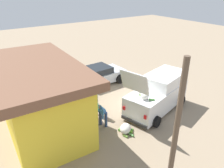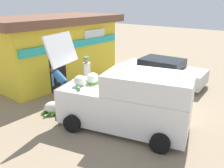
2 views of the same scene
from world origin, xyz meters
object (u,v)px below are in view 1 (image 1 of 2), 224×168
Objects in this scene: unloaded_banana_pile at (126,129)px; storefront_bar at (38,96)px; delivery_van at (158,93)px; paint_bucket at (72,93)px; customer_bending at (101,112)px; parked_sedan at (96,76)px; vendor_standing at (94,98)px.

storefront_bar is at bearing 47.73° from unloaded_banana_pile.
delivery_van is 13.56× the size of paint_bucket.
paint_bucket is (4.15, -0.25, -0.71)m from customer_bending.
paint_bucket is (-0.66, 2.27, -0.45)m from parked_sedan.
unloaded_banana_pile is (-2.95, -3.24, -1.57)m from storefront_bar.
unloaded_banana_pile is (-0.79, 3.00, -0.80)m from delivery_van.
paint_bucket is at bearing 2.28° from vendor_standing.
vendor_standing is at bearing 64.78° from delivery_van.
paint_bucket is at bearing 106.23° from parked_sedan.
delivery_van is 3.38× the size of customer_bending.
vendor_standing is at bearing -15.33° from customer_bending.
delivery_van reaches higher than unloaded_banana_pile.
delivery_van is at bearing -141.60° from paint_bucket.
storefront_bar is at bearing 120.43° from parked_sedan.
delivery_van is 3.75m from vendor_standing.
vendor_standing reaches higher than unloaded_banana_pile.
parked_sedan reaches higher than paint_bucket.
delivery_van is at bearing -75.15° from unloaded_banana_pile.
storefront_bar reaches higher than delivery_van.
delivery_van reaches higher than parked_sedan.
storefront_bar reaches higher than unloaded_banana_pile.
unloaded_banana_pile is 5.25m from paint_bucket.
delivery_van is (-2.15, -6.24, -0.76)m from storefront_bar.
storefront_bar is 4.20× the size of vendor_standing.
vendor_standing is (1.60, 3.40, -0.01)m from delivery_van.
parked_sedan is 2.41m from paint_bucket.
vendor_standing is 1.38m from customer_bending.
vendor_standing is (-0.55, -2.84, -0.77)m from storefront_bar.
paint_bucket is (4.43, 3.51, -0.83)m from delivery_van.
paint_bucket is at bearing -50.18° from storefront_bar.
vendor_standing is 1.81× the size of unloaded_banana_pile.
parked_sedan is at bearing -73.77° from paint_bucket.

